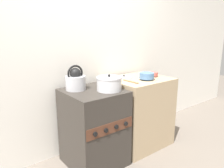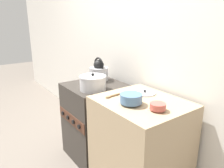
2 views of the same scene
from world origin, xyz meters
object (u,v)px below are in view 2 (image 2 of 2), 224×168
(kettle, at_px, (99,72))
(enamel_bowl, at_px, (131,98))
(small_ceramic_bowl, at_px, (158,106))
(loose_pot_lid, at_px, (145,93))
(stove, at_px, (96,121))
(cooking_pot, at_px, (93,83))

(kettle, height_order, enamel_bowl, kettle)
(small_ceramic_bowl, distance_m, loose_pot_lid, 0.38)
(kettle, bearing_deg, stove, -45.80)
(small_ceramic_bowl, bearing_deg, stove, 178.59)
(enamel_bowl, distance_m, small_ceramic_bowl, 0.22)
(kettle, xyz_separation_m, cooking_pot, (0.26, -0.24, -0.03))
(stove, distance_m, enamel_bowl, 0.86)
(stove, bearing_deg, kettle, 134.20)
(stove, distance_m, loose_pot_lid, 0.74)
(kettle, height_order, small_ceramic_bowl, kettle)
(enamel_bowl, bearing_deg, kettle, 164.18)
(loose_pot_lid, bearing_deg, kettle, -177.02)
(kettle, bearing_deg, enamel_bowl, -15.82)
(small_ceramic_bowl, bearing_deg, enamel_bowl, -158.85)
(stove, xyz_separation_m, cooking_pot, (0.13, -0.10, 0.49))
(kettle, relative_size, small_ceramic_bowl, 2.23)
(cooking_pot, xyz_separation_m, enamel_bowl, (0.56, 0.00, 0.01))
(kettle, relative_size, cooking_pot, 0.99)
(stove, distance_m, kettle, 0.54)
(stove, height_order, loose_pot_lid, loose_pot_lid)
(cooking_pot, height_order, small_ceramic_bowl, cooking_pot)
(kettle, distance_m, loose_pot_lid, 0.70)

